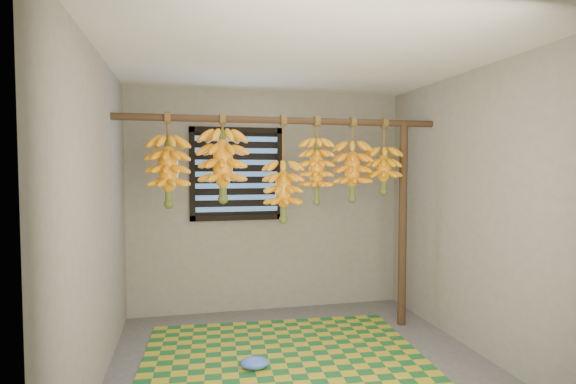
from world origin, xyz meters
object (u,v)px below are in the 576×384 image
object	(u,v)px
banana_bunch_c	(283,191)
banana_bunch_f	(384,170)
banana_bunch_b	(223,166)
plastic_bag	(255,363)
banana_bunch_a	(168,171)
banana_bunch_e	(352,171)
woven_mat	(284,358)
banana_bunch_d	(317,171)
support_post	(403,225)

from	to	relation	value
banana_bunch_c	banana_bunch_f	size ratio (longest dim) A/B	1.34
banana_bunch_b	plastic_bag	bearing A→B (deg)	-75.46
banana_bunch_a	banana_bunch_e	size ratio (longest dim) A/B	1.02
woven_mat	banana_bunch_e	bearing A→B (deg)	34.00
banana_bunch_b	banana_bunch_e	bearing A→B (deg)	0.00
woven_mat	banana_bunch_e	world-z (taller)	banana_bunch_e
woven_mat	banana_bunch_d	distance (m)	1.68
plastic_bag	banana_bunch_c	xyz separation A→B (m)	(0.38, 0.68, 1.30)
support_post	banana_bunch_d	bearing A→B (deg)	180.00
woven_mat	banana_bunch_f	size ratio (longest dim) A/B	3.11
woven_mat	banana_bunch_e	size ratio (longest dim) A/B	2.86
banana_bunch_b	banana_bunch_f	distance (m)	1.56
banana_bunch_a	plastic_bag	bearing A→B (deg)	-46.35
plastic_bag	support_post	bearing A→B (deg)	23.12
support_post	banana_bunch_b	bearing A→B (deg)	180.00
plastic_bag	banana_bunch_e	size ratio (longest dim) A/B	0.28
woven_mat	banana_bunch_c	bearing A→B (deg)	78.27
woven_mat	banana_bunch_c	distance (m)	1.45
support_post	woven_mat	distance (m)	1.74
banana_bunch_d	banana_bunch_b	bearing A→B (deg)	180.00
banana_bunch_f	woven_mat	bearing A→B (deg)	-154.46
woven_mat	banana_bunch_b	world-z (taller)	banana_bunch_b
banana_bunch_c	banana_bunch_e	bearing A→B (deg)	0.00
banana_bunch_b	banana_bunch_c	bearing A→B (deg)	0.00
banana_bunch_a	woven_mat	bearing A→B (deg)	-30.14
banana_bunch_a	banana_bunch_e	bearing A→B (deg)	0.00
banana_bunch_b	banana_bunch_e	distance (m)	1.23
plastic_bag	banana_bunch_a	bearing A→B (deg)	133.65
banana_bunch_c	banana_bunch_d	bearing A→B (deg)	0.00
banana_bunch_c	banana_bunch_b	bearing A→B (deg)	180.00
woven_mat	banana_bunch_e	xyz separation A→B (m)	(0.79, 0.53, 1.53)
woven_mat	banana_bunch_a	distance (m)	1.86
support_post	woven_mat	size ratio (longest dim) A/B	0.87
plastic_bag	banana_bunch_f	size ratio (longest dim) A/B	0.30
support_post	banana_bunch_a	distance (m)	2.30
woven_mat	plastic_bag	world-z (taller)	plastic_bag
banana_bunch_a	banana_bunch_b	bearing A→B (deg)	0.00
support_post	banana_bunch_a	size ratio (longest dim) A/B	2.44
banana_bunch_b	banana_bunch_f	world-z (taller)	same
support_post	banana_bunch_c	distance (m)	1.26
banana_bunch_a	banana_bunch_e	xyz separation A→B (m)	(1.70, 0.00, -0.00)
support_post	banana_bunch_b	size ratio (longest dim) A/B	2.55
plastic_bag	banana_bunch_b	size ratio (longest dim) A/B	0.29
banana_bunch_f	banana_bunch_c	bearing A→B (deg)	-180.00
plastic_bag	banana_bunch_b	bearing A→B (deg)	104.54
support_post	banana_bunch_d	distance (m)	1.04
plastic_bag	banana_bunch_d	bearing A→B (deg)	44.18
banana_bunch_d	banana_bunch_e	distance (m)	0.36
banana_bunch_b	banana_bunch_c	distance (m)	0.60
support_post	banana_bunch_d	xyz separation A→B (m)	(-0.89, 0.00, 0.54)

